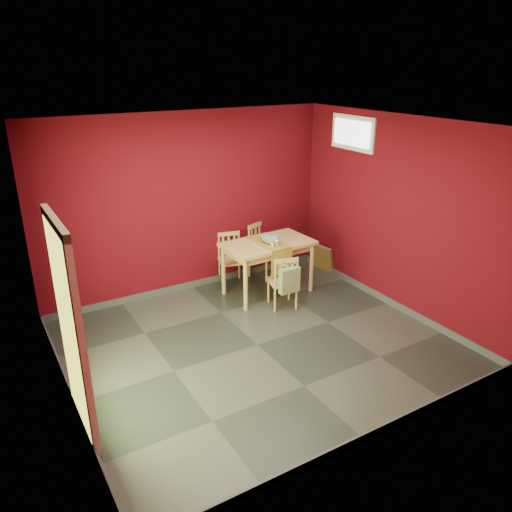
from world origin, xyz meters
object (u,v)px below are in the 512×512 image
dining_table (268,249)px  tote_bag (289,280)px  chair_far_left (231,258)px  chair_near (283,281)px  cat (269,237)px  picture_frame (322,258)px  chair_far_right (262,250)px

dining_table → tote_bag: 0.76m
chair_far_left → chair_near: size_ratio=1.02×
chair_near → dining_table: bearing=82.9°
chair_far_left → cat: bearing=-65.8°
chair_far_left → tote_bag: (0.21, -1.34, 0.08)m
chair_near → tote_bag: chair_near is taller
dining_table → tote_bag: size_ratio=3.14×
chair_far_left → cat: cat is taller
picture_frame → chair_far_right: bearing=160.8°
chair_far_right → chair_near: (-0.34, -1.14, -0.04)m
tote_bag → cat: size_ratio=1.06×
chair_far_left → chair_near: 1.16m
chair_near → cat: bearing=83.5°
chair_far_left → tote_bag: size_ratio=1.92×
chair_far_left → tote_bag: bearing=-81.2°
cat → picture_frame: cat is taller
chair_far_right → cat: 0.86m
tote_bag → cat: (0.09, 0.68, 0.42)m
chair_far_right → cat: size_ratio=2.19×
chair_far_left → tote_bag: chair_far_left is taller
tote_bag → picture_frame: tote_bag is taller
chair_far_left → picture_frame: size_ratio=1.77×
chair_far_right → tote_bag: (-0.38, -1.33, 0.05)m
chair_far_left → chair_far_right: size_ratio=0.93×
dining_table → chair_far_right: 0.73m
chair_near → picture_frame: chair_near is taller
chair_far_right → chair_near: 1.19m
chair_near → picture_frame: 1.56m
tote_bag → picture_frame: (1.37, 0.99, -0.28)m
picture_frame → chair_near: bearing=-149.3°
cat → picture_frame: size_ratio=0.87×
cat → dining_table: bearing=79.8°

